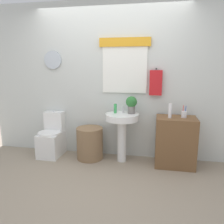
# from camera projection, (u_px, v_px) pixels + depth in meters

# --- Properties ---
(ground_plane) EXTENTS (8.00, 8.00, 0.00)m
(ground_plane) POSITION_uv_depth(u_px,v_px,m) (95.00, 185.00, 2.99)
(ground_plane) COLOR gray
(back_wall) EXTENTS (4.40, 0.18, 2.60)m
(back_wall) POSITION_uv_depth(u_px,v_px,m) (112.00, 81.00, 3.82)
(back_wall) COLOR silver
(back_wall) RESTS_ON ground_plane
(toilet) EXTENTS (0.38, 0.51, 0.77)m
(toilet) POSITION_uv_depth(u_px,v_px,m) (52.00, 139.00, 3.97)
(toilet) COLOR white
(toilet) RESTS_ON ground_plane
(laundry_hamper) EXTENTS (0.44, 0.44, 0.54)m
(laundry_hamper) POSITION_uv_depth(u_px,v_px,m) (90.00, 143.00, 3.81)
(laundry_hamper) COLOR #846647
(laundry_hamper) RESTS_ON ground_plane
(pedestal_sink) EXTENTS (0.54, 0.54, 0.80)m
(pedestal_sink) POSITION_uv_depth(u_px,v_px,m) (122.00, 126.00, 3.64)
(pedestal_sink) COLOR white
(pedestal_sink) RESTS_ON ground_plane
(faucet) EXTENTS (0.03, 0.03, 0.10)m
(faucet) POSITION_uv_depth(u_px,v_px,m) (123.00, 109.00, 3.70)
(faucet) COLOR silver
(faucet) RESTS_ON pedestal_sink
(wooden_cabinet) EXTENTS (0.61, 0.44, 0.78)m
(wooden_cabinet) POSITION_uv_depth(u_px,v_px,m) (175.00, 142.00, 3.52)
(wooden_cabinet) COLOR brown
(wooden_cabinet) RESTS_ON ground_plane
(soap_bottle) EXTENTS (0.05, 0.05, 0.15)m
(soap_bottle) POSITION_uv_depth(u_px,v_px,m) (115.00, 108.00, 3.65)
(soap_bottle) COLOR green
(soap_bottle) RESTS_ON pedestal_sink
(potted_plant) EXTENTS (0.18, 0.18, 0.28)m
(potted_plant) POSITION_uv_depth(u_px,v_px,m) (131.00, 104.00, 3.59)
(potted_plant) COLOR slate
(potted_plant) RESTS_ON pedestal_sink
(lotion_bottle) EXTENTS (0.05, 0.05, 0.22)m
(lotion_bottle) POSITION_uv_depth(u_px,v_px,m) (170.00, 111.00, 3.40)
(lotion_bottle) COLOR white
(lotion_bottle) RESTS_ON wooden_cabinet
(toothbrush_cup) EXTENTS (0.08, 0.08, 0.18)m
(toothbrush_cup) POSITION_uv_depth(u_px,v_px,m) (184.00, 114.00, 3.43)
(toothbrush_cup) COLOR silver
(toothbrush_cup) RESTS_ON wooden_cabinet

